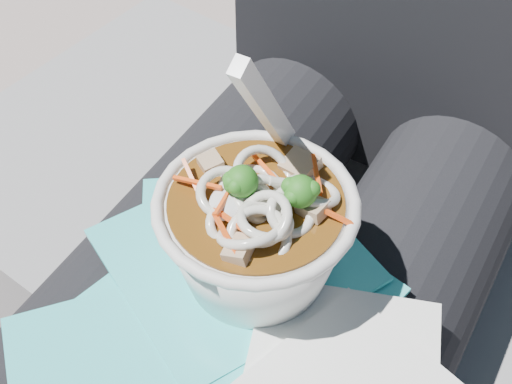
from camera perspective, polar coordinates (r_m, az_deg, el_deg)
The scene contains 6 objects.
stone_ledge at distance 0.99m, azimuth 5.04°, elevation -12.44°, with size 1.00×0.50×0.47m, color slate.
lap at distance 0.65m, azimuth 0.93°, elevation -8.52°, with size 0.35×0.48×0.16m.
person_body at distance 0.69m, azimuth 4.71°, elevation -2.07°, with size 0.34×0.94×1.02m.
plastic_bag at distance 0.55m, azimuth -2.62°, elevation -9.04°, with size 0.30×0.38×0.01m.
napkins at distance 0.51m, azimuth 7.21°, elevation -14.45°, with size 0.17×0.17×0.01m.
udon_bowl at distance 0.52m, azimuth 0.05°, elevation -2.93°, with size 0.15×0.15×0.20m.
Camera 1 is at (0.17, -0.32, 1.10)m, focal length 50.00 mm.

